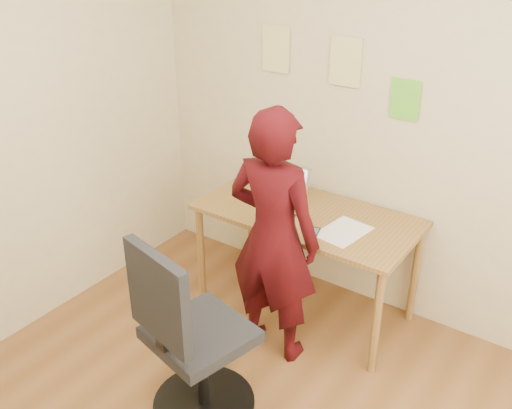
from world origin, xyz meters
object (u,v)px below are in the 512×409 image
Objects in this scene: desk at (307,225)px; phone at (313,233)px; office_chair at (190,346)px; laptop at (279,194)px; person at (273,238)px.

phone reaches higher than desk.
office_chair is at bearing -115.52° from phone.
laptop is 2.46× the size of phone.
laptop reaches higher than desk.
laptop is 0.33× the size of office_chair.
laptop is at bearing 171.56° from desk.
desk is at bearing -88.15° from person.
person reaches higher than office_chair.
phone is at bearing 92.71° from office_chair.
person is at bearing -85.17° from desk.
person reaches higher than laptop.
laptop is at bearing 113.96° from office_chair.
person reaches higher than phone.
phone is (0.40, -0.25, -0.05)m from laptop.
desk is 0.28m from phone.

